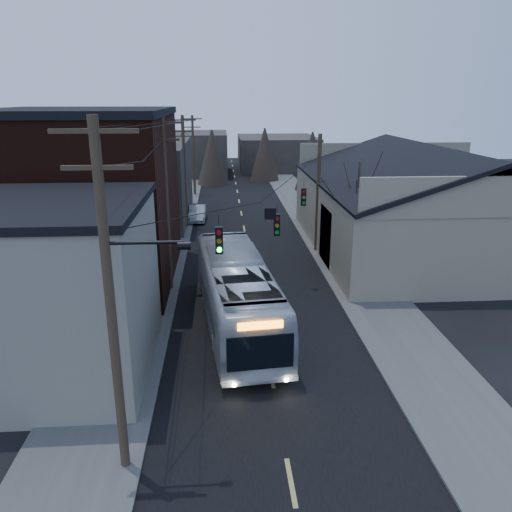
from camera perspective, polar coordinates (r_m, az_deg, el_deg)
The scene contains 13 objects.
road_surface at distance 41.44m, azimuth -1.23°, elevation 2.46°, with size 9.00×110.00×0.02m, color black.
sidewalk_left at distance 41.64m, azimuth -10.21°, elevation 2.32°, with size 4.00×110.00×0.12m, color #474744.
sidewalk_right at distance 42.22m, azimuth 7.62°, elevation 2.66°, with size 4.00×110.00×0.12m, color #474744.
building_clapboard at distance 21.55m, azimuth -23.07°, elevation -3.87°, with size 8.00×8.00×7.00m, color gray.
building_brick at distance 31.58m, azimuth -18.91°, elevation 5.98°, with size 10.00×12.00×10.00m, color black.
building_left_far at distance 47.15m, azimuth -13.36°, elevation 8.20°, with size 9.00×14.00×7.00m, color #322C28.
warehouse at distance 38.84m, azimuth 18.71°, elevation 4.57°, with size 16.16×20.60×7.73m.
building_far_left at distance 75.47m, azimuth -7.22°, elevation 11.55°, with size 10.00×12.00×6.00m, color #322C28.
building_far_right at distance 80.86m, azimuth 2.41°, elevation 11.72°, with size 12.00×14.00×5.00m, color #322C28.
bare_tree at distance 31.93m, azimuth 11.38°, elevation 4.13°, with size 0.40×0.40×7.20m, color black.
utility_lines at distance 34.62m, azimuth -6.01°, elevation 7.71°, with size 11.24×45.28×10.50m.
bus at distance 24.52m, azimuth -2.18°, elevation -4.21°, with size 2.95×12.61×3.51m, color silver.
parked_car at distance 46.45m, azimuth -6.71°, elevation 4.88°, with size 1.46×4.18×1.38m, color #ADB0B5.
Camera 1 is at (-1.86, -9.94, 10.90)m, focal length 35.00 mm.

